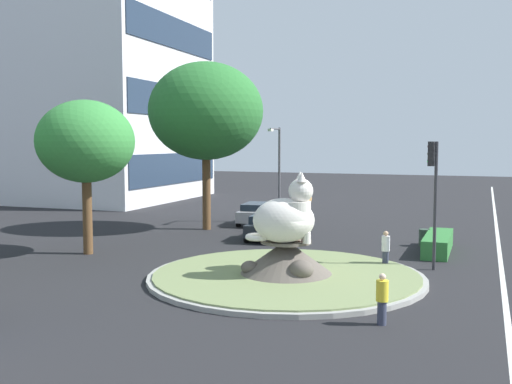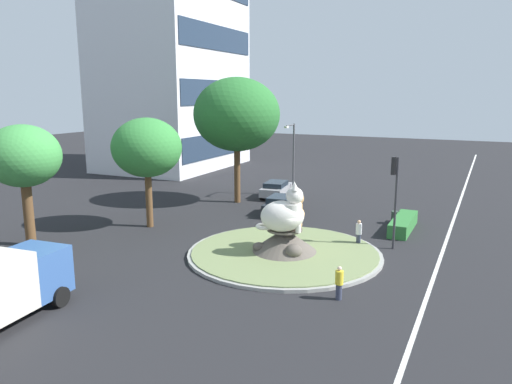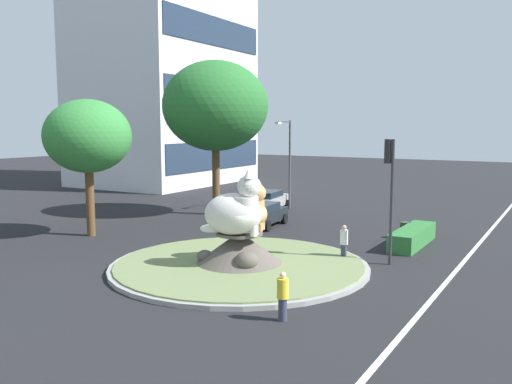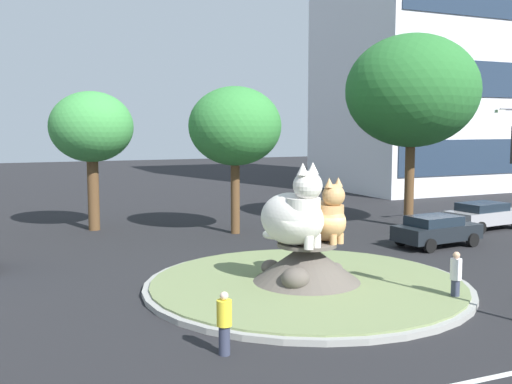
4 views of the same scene
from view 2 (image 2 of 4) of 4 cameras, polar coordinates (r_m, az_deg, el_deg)
ground_plane at (r=28.37m, az=3.34°, el=-7.35°), size 160.00×160.00×0.00m
lane_centreline at (r=26.53m, az=20.07°, el=-9.41°), size 112.00×0.20×0.01m
roundabout_island at (r=28.22m, az=3.35°, el=-6.53°), size 11.16×11.16×1.58m
cat_statue_white at (r=27.04m, az=3.38°, el=-2.54°), size 2.40×3.03×2.80m
cat_statue_calico at (r=28.28m, az=3.97°, el=-2.35°), size 1.68×2.49×2.25m
traffic_light_mast at (r=29.62m, az=15.93°, el=0.70°), size 0.34×0.46×5.54m
office_tower at (r=62.56m, az=-9.91°, el=17.10°), size 17.91×13.39×30.90m
clipped_hedge_strip at (r=34.56m, az=16.85°, el=-3.60°), size 4.97×1.20×0.90m
broadleaf_tree_behind_island at (r=33.92m, az=-12.68°, el=5.06°), size 4.74×4.74×7.57m
second_tree_near_tower at (r=40.75m, az=-2.27°, el=9.04°), size 7.16×7.16×10.49m
third_tree_left at (r=32.03m, az=-25.61°, el=3.72°), size 4.38×4.38×7.38m
streetlight_arm at (r=43.97m, az=4.31°, el=4.48°), size 2.10×0.24×6.51m
pedestrian_yellow_shirt at (r=22.52m, az=9.71°, el=-10.39°), size 0.37×0.37×1.58m
pedestrian_white_shirt at (r=30.24m, az=11.94°, el=-4.66°), size 0.36×0.36×1.65m
sedan_on_far_lane at (r=43.57m, az=2.39°, el=0.39°), size 4.63×2.56×1.45m
hatchback_near_shophouse at (r=37.53m, az=2.91°, el=-1.43°), size 4.28×2.40×1.44m
litter_bin at (r=36.19m, az=15.98°, el=-2.88°), size 0.56×0.56×0.90m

